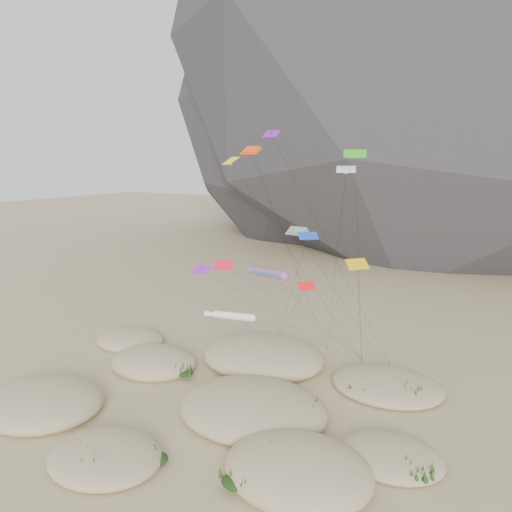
{
  "coord_description": "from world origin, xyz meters",
  "views": [
    {
      "loc": [
        25.56,
        -36.03,
        25.23
      ],
      "look_at": [
        -2.06,
        12.0,
        14.36
      ],
      "focal_mm": 35.0,
      "sensor_mm": 36.0,
      "label": 1
    }
  ],
  "objects": [
    {
      "name": "dune_grass",
      "position": [
        -1.04,
        3.91,
        0.83
      ],
      "size": [
        44.32,
        29.99,
        1.44
      ],
      "color": "black",
      "rests_on": "ground"
    },
    {
      "name": "multi_parafoil",
      "position": [
        2.19,
        13.96,
        17.11
      ],
      "size": [
        8.99,
        10.17,
        17.76
      ],
      "color": "#D85916",
      "rests_on": "ground"
    },
    {
      "name": "white_tube_kite",
      "position": [
        -1.41,
        5.66,
        9.17
      ],
      "size": [
        6.18,
        15.36,
        9.79
      ],
      "color": "white",
      "rests_on": "ground"
    },
    {
      "name": "rainbow_tube_kite",
      "position": [
        -0.5,
        12.18,
        12.52
      ],
      "size": [
        8.2,
        15.68,
        13.39
      ],
      "color": "#FF551A",
      "rests_on": "ground"
    },
    {
      "name": "kite_stakes",
      "position": [
        1.34,
        23.16,
        0.15
      ],
      "size": [
        19.9,
        5.35,
        0.3
      ],
      "color": "#3F2D1E",
      "rests_on": "ground"
    },
    {
      "name": "ground",
      "position": [
        0.0,
        0.0,
        0.0
      ],
      "size": [
        500.0,
        500.0,
        0.0
      ],
      "primitive_type": "plane",
      "color": "#CCB789",
      "rests_on": "ground"
    },
    {
      "name": "dunes",
      "position": [
        -2.39,
        5.04,
        0.73
      ],
      "size": [
        48.27,
        35.99,
        3.88
      ],
      "color": "#CCB789",
      "rests_on": "ground"
    },
    {
      "name": "orange_parafoil",
      "position": [
        -2.06,
        11.17,
        25.71
      ],
      "size": [
        4.23,
        16.35,
        26.55
      ],
      "color": "#FC460D",
      "rests_on": "ground"
    },
    {
      "name": "delta_kites",
      "position": [
        1.82,
        10.6,
        18.7
      ],
      "size": [
        21.74,
        20.82,
        27.99
      ],
      "color": "blue",
      "rests_on": "ground"
    }
  ]
}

